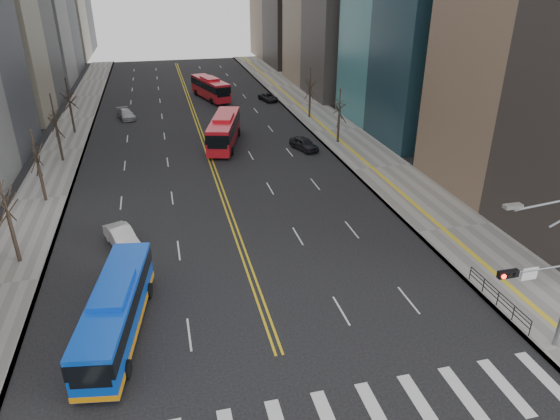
# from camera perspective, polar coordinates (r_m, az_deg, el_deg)

# --- Properties ---
(sidewalk_right) EXTENTS (7.00, 130.00, 0.15)m
(sidewalk_right) POSITION_cam_1_polar(r_m,az_deg,el_deg) (67.49, 6.36, 9.06)
(sidewalk_right) COLOR gray
(sidewalk_right) RESTS_ON ground
(sidewalk_left) EXTENTS (5.00, 130.00, 0.15)m
(sidewalk_left) POSITION_cam_1_polar(r_m,az_deg,el_deg) (64.62, -23.51, 6.32)
(sidewalk_left) COLOR gray
(sidewalk_left) RESTS_ON ground
(centerline) EXTENTS (0.55, 100.00, 0.01)m
(centerline) POSITION_cam_1_polar(r_m,az_deg,el_deg) (73.40, -9.56, 10.16)
(centerline) COLOR gold
(centerline) RESTS_ON ground
(signal_mast) EXTENTS (5.37, 0.37, 9.39)m
(signal_mast) POSITION_cam_1_polar(r_m,az_deg,el_deg) (29.52, 28.67, -6.78)
(signal_mast) COLOR gray
(signal_mast) RESTS_ON ground
(pedestrian_railing) EXTENTS (0.06, 6.06, 1.02)m
(pedestrian_railing) POSITION_cam_1_polar(r_m,az_deg,el_deg) (34.36, 23.67, -9.02)
(pedestrian_railing) COLOR black
(pedestrian_railing) RESTS_ON sidewalk_right
(street_trees) EXTENTS (35.20, 47.20, 7.60)m
(street_trees) POSITION_cam_1_polar(r_m,az_deg,el_deg) (52.26, -15.81, 8.83)
(street_trees) COLOR #2D211B
(street_trees) RESTS_ON ground
(blue_bus) EXTENTS (4.16, 11.33, 3.25)m
(blue_bus) POSITION_cam_1_polar(r_m,az_deg,el_deg) (30.45, -18.23, -10.76)
(blue_bus) COLOR #0C42C1
(blue_bus) RESTS_ON ground
(red_bus_near) EXTENTS (5.67, 11.81, 3.64)m
(red_bus_near) POSITION_cam_1_polar(r_m,az_deg,el_deg) (61.05, -6.41, 9.19)
(red_bus_near) COLOR red
(red_bus_near) RESTS_ON ground
(red_bus_far) EXTENTS (5.38, 11.40, 3.53)m
(red_bus_far) POSITION_cam_1_polar(r_m,az_deg,el_deg) (85.23, -7.99, 13.76)
(red_bus_far) COLOR red
(red_bus_far) RESTS_ON ground
(car_white) EXTENTS (3.15, 4.86, 1.51)m
(car_white) POSITION_cam_1_polar(r_m,az_deg,el_deg) (39.98, -17.60, -3.04)
(car_white) COLOR silver
(car_white) RESTS_ON ground
(car_dark_mid) EXTENTS (3.08, 4.65, 1.47)m
(car_dark_mid) POSITION_cam_1_polar(r_m,az_deg,el_deg) (59.45, 2.77, 7.57)
(car_dark_mid) COLOR black
(car_dark_mid) RESTS_ON ground
(car_silver) EXTENTS (3.04, 4.93, 1.33)m
(car_silver) POSITION_cam_1_polar(r_m,az_deg,el_deg) (75.91, -17.18, 10.42)
(car_silver) COLOR #AEAEB4
(car_silver) RESTS_ON ground
(car_dark_far) EXTENTS (2.94, 4.63, 1.19)m
(car_dark_far) POSITION_cam_1_polar(r_m,az_deg,el_deg) (83.32, -1.36, 12.75)
(car_dark_far) COLOR black
(car_dark_far) RESTS_ON ground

